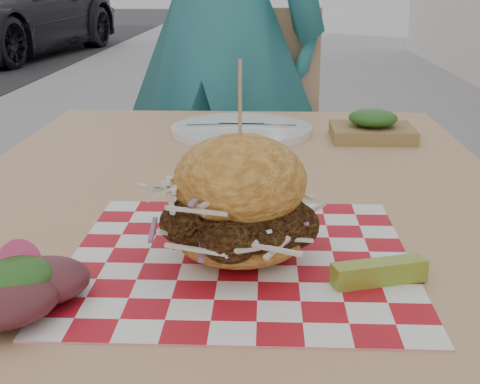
{
  "coord_description": "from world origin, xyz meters",
  "views": [
    {
      "loc": [
        -0.08,
        -1.22,
        1.04
      ],
      "look_at": [
        -0.11,
        -0.57,
        0.82
      ],
      "focal_mm": 50.0,
      "sensor_mm": 36.0,
      "label": 1
    }
  ],
  "objects": [
    {
      "name": "diner",
      "position": [
        -0.23,
        0.81,
        0.89
      ],
      "size": [
        0.73,
        0.56,
        1.79
      ],
      "primitive_type": "imported",
      "rotation": [
        0.0,
        0.0,
        2.91
      ],
      "color": "teal",
      "rests_on": "ground"
    },
    {
      "name": "car_dark",
      "position": [
        -3.6,
        7.99,
        0.64
      ],
      "size": [
        2.43,
        4.6,
        1.27
      ],
      "primitive_type": "imported",
      "rotation": [
        0.0,
        0.0,
        -0.15
      ],
      "color": "black",
      "rests_on": "ground"
    },
    {
      "name": "patio_table",
      "position": [
        -0.13,
        -0.34,
        0.67
      ],
      "size": [
        0.8,
        1.2,
        0.75
      ],
      "color": "tan",
      "rests_on": "ground"
    },
    {
      "name": "patio_chair",
      "position": [
        -0.15,
        0.72,
        0.55
      ],
      "size": [
        0.48,
        0.49,
        0.95
      ],
      "rotation": [
        0.0,
        0.0,
        0.16
      ],
      "color": "tan",
      "rests_on": "ground"
    },
    {
      "name": "paper_liner",
      "position": [
        -0.11,
        -0.57,
        0.75
      ],
      "size": [
        0.36,
        0.36,
        0.0
      ],
      "primitive_type": "cube",
      "color": "#B5121F",
      "rests_on": "patio_table"
    },
    {
      "name": "sandwich",
      "position": [
        -0.11,
        -0.57,
        0.81
      ],
      "size": [
        0.18,
        0.18,
        0.21
      ],
      "color": "gold",
      "rests_on": "paper_liner"
    },
    {
      "name": "pickle_spear",
      "position": [
        0.03,
        -0.62,
        0.76
      ],
      "size": [
        0.1,
        0.05,
        0.02
      ],
      "primitive_type": "cube",
      "rotation": [
        0.0,
        0.0,
        0.3
      ],
      "color": "olive",
      "rests_on": "paper_liner"
    },
    {
      "name": "place_setting",
      "position": [
        -0.13,
        0.03,
        0.76
      ],
      "size": [
        0.27,
        0.27,
        0.02
      ],
      "color": "white",
      "rests_on": "patio_table"
    },
    {
      "name": "kraft_tray",
      "position": [
        0.11,
        -0.0,
        0.77
      ],
      "size": [
        0.15,
        0.12,
        0.06
      ],
      "color": "olive",
      "rests_on": "patio_table"
    }
  ]
}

